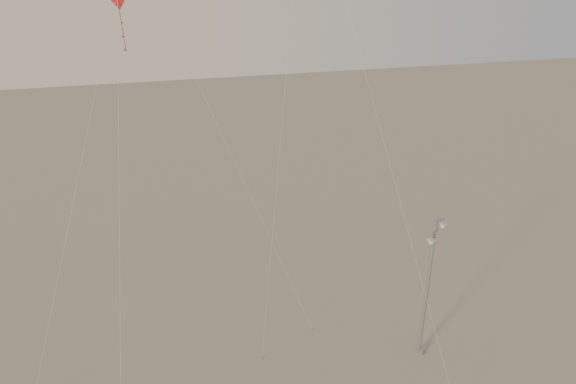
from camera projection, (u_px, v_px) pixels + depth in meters
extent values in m
cylinder|color=#999BA1|center=(421.00, 350.00, 36.35)|extent=(0.44, 0.44, 0.30)
cylinder|color=#999BA1|center=(427.00, 290.00, 34.82)|extent=(0.48, 0.18, 8.28)
cylinder|color=#999BA1|center=(439.00, 219.00, 33.28)|extent=(0.14, 0.14, 0.18)
cylinder|color=#999BA1|center=(441.00, 220.00, 33.51)|extent=(0.46, 0.33, 0.07)
cylinder|color=#999BA1|center=(443.00, 221.00, 33.74)|extent=(0.06, 0.06, 0.30)
ellipsoid|color=beige|center=(443.00, 224.00, 33.80)|extent=(0.52, 0.52, 0.18)
cylinder|color=#999BA1|center=(435.00, 231.00, 33.30)|extent=(0.54, 0.38, 0.07)
cylinder|color=#999BA1|center=(432.00, 237.00, 33.18)|extent=(0.06, 0.06, 0.40)
ellipsoid|color=beige|center=(431.00, 240.00, 33.25)|extent=(0.52, 0.52, 0.18)
cylinder|color=beige|center=(85.00, 144.00, 27.61)|extent=(8.47, 4.37, 27.34)
cylinder|color=beige|center=(292.00, 5.00, 33.22)|extent=(5.73, 8.61, 37.16)
cylinder|color=#999BA1|center=(262.00, 358.00, 35.85)|extent=(0.06, 0.06, 0.10)
cylinder|color=maroon|center=(123.00, 31.00, 23.19)|extent=(0.14, 0.22, 1.54)
cylinder|color=beige|center=(120.00, 289.00, 23.62)|extent=(1.93, 5.88, 19.97)
cylinder|color=beige|center=(394.00, 178.00, 33.97)|extent=(1.49, 16.02, 20.01)
cylinder|color=beige|center=(204.00, 97.00, 39.17)|extent=(9.68, 15.21, 25.39)
cylinder|color=#999BA1|center=(313.00, 330.00, 38.40)|extent=(0.06, 0.06, 0.10)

